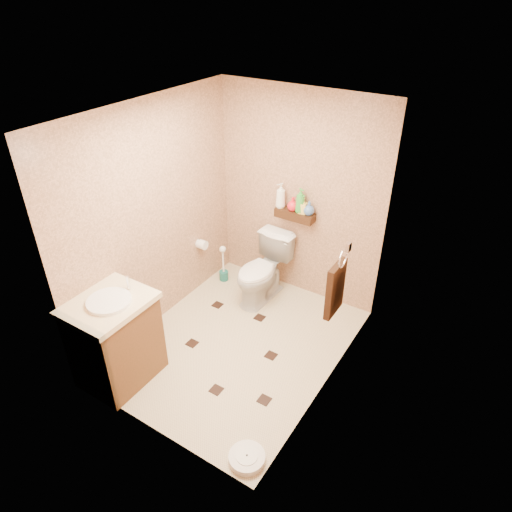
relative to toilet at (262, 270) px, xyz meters
The scene contains 20 objects.
ground 0.94m from the toilet, 75.57° to the right, with size 2.50×2.50×0.00m, color beige.
wall_back 0.94m from the toilet, 62.88° to the left, with size 2.00×0.04×2.40m, color tan.
wall_front 2.24m from the toilet, 84.13° to the right, with size 2.00×0.04×2.40m, color tan.
wall_left 1.40m from the toilet, 133.37° to the right, with size 0.04×2.50×2.40m, color tan.
wall_right 1.68m from the toilet, 34.42° to the right, with size 0.04×2.50×2.40m, color tan.
ceiling 2.19m from the toilet, 75.57° to the right, with size 2.00×2.50×0.02m, color white.
wall_shelf 0.75m from the toilet, 57.65° to the left, with size 0.46×0.14×0.10m, color #3C1F10.
floor_accents 1.01m from the toilet, 74.97° to the right, with size 1.31×1.22×0.01m.
toilet is the anchor object (origin of this frame).
vanity 1.85m from the toilet, 105.24° to the right, with size 0.60×0.73×1.03m.
bathroom_scale 2.19m from the toilet, 61.47° to the right, with size 0.33×0.33×0.06m.
toilet_brush 0.65m from the toilet, behind, with size 0.11×0.11×0.49m.
towel_ring 1.38m from the toilet, 27.31° to the right, with size 0.12×0.30×0.76m.
toilet_paper 0.78m from the toilet, 165.93° to the right, with size 0.12×0.11×0.12m.
bottle_a 0.89m from the toilet, 85.25° to the left, with size 0.11×0.11×0.29m, color white.
bottle_b 0.83m from the toilet, 83.98° to the left, with size 0.07×0.07×0.15m, color yellow.
bottle_c 0.85m from the toilet, 61.46° to the left, with size 0.12×0.12×0.16m, color red.
bottle_d 0.93m from the toilet, 50.93° to the left, with size 0.11×0.11×0.28m, color green.
bottle_e 0.90m from the toilet, 47.50° to the left, with size 0.08×0.08×0.18m, color #F1CC50.
bottle_f 0.91m from the toilet, 41.39° to the left, with size 0.12×0.12×0.16m, color #4166A4.
Camera 1 is at (2.08, -2.92, 3.33)m, focal length 32.00 mm.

